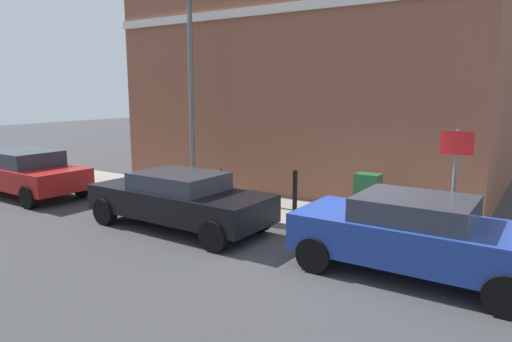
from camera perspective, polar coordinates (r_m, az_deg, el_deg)
ground at (r=9.20m, az=10.90°, el=-10.42°), size 80.00×80.00×0.00m
sidewalk at (r=14.00m, az=-8.98°, el=-2.99°), size 2.29×30.00×0.15m
corner_building at (r=16.63m, az=8.69°, el=12.19°), size 7.84×11.48×7.73m
car_blue at (r=8.44m, az=19.03°, el=-7.39°), size 1.89×4.11×1.39m
car_black at (r=10.82m, az=-9.45°, el=-3.41°), size 1.87×4.49×1.32m
car_red at (r=15.69m, az=-26.74°, el=-0.08°), size 1.94×4.36×1.39m
utility_cabinet at (r=10.95m, az=13.58°, el=-3.51°), size 0.46×0.61×1.15m
bollard_near_cabinet at (r=11.81m, az=4.84°, el=-2.18°), size 0.14×0.14×1.04m
bollard_far_kerb at (r=11.88m, az=-4.44°, el=-2.10°), size 0.14×0.14×1.04m
street_sign at (r=9.54m, az=23.38°, el=-0.01°), size 0.08×0.60×2.30m
lamppost at (r=13.42m, az=-8.01°, el=10.38°), size 0.20×0.44×5.72m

